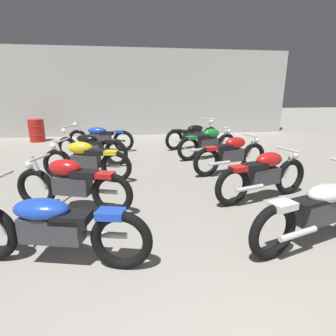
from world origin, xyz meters
The scene contains 12 objects.
back_wall centered at (0.00, 11.68, 1.80)m, with size 13.19×0.24×3.60m, color #B2B2AD.
motorcycle_left_row_1 centered at (-1.53, 2.43, 0.45)m, with size 2.13×0.81×0.97m.
motorcycle_left_row_2 centered at (-1.57, 3.83, 0.46)m, with size 1.89×0.78×0.88m.
motorcycle_left_row_3 centered at (-1.57, 5.36, 0.46)m, with size 1.92×0.71×0.88m.
motorcycle_left_row_4 centered at (-1.66, 6.86, 0.45)m, with size 1.97×1.16×0.97m.
motorcycle_left_row_5 centered at (-1.55, 8.42, 0.45)m, with size 2.12×0.82×0.97m.
motorcycle_right_row_1 centered at (1.61, 2.38, 0.45)m, with size 2.11×0.89×0.97m.
motorcycle_right_row_2 centered at (1.63, 3.81, 0.46)m, with size 1.93×0.71×0.88m.
motorcycle_right_row_3 centered at (1.68, 5.42, 0.46)m, with size 1.93×0.69×0.88m.
motorcycle_right_row_4 centered at (1.59, 6.91, 0.46)m, with size 1.91×0.75×0.88m.
motorcycle_right_row_5 centered at (1.53, 8.45, 0.45)m, with size 2.04×1.03×0.97m.
oil_drum centered at (-4.09, 10.52, 0.43)m, with size 0.59×0.59×0.85m.
Camera 1 is at (-0.69, -0.29, 1.84)m, focal length 28.49 mm.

